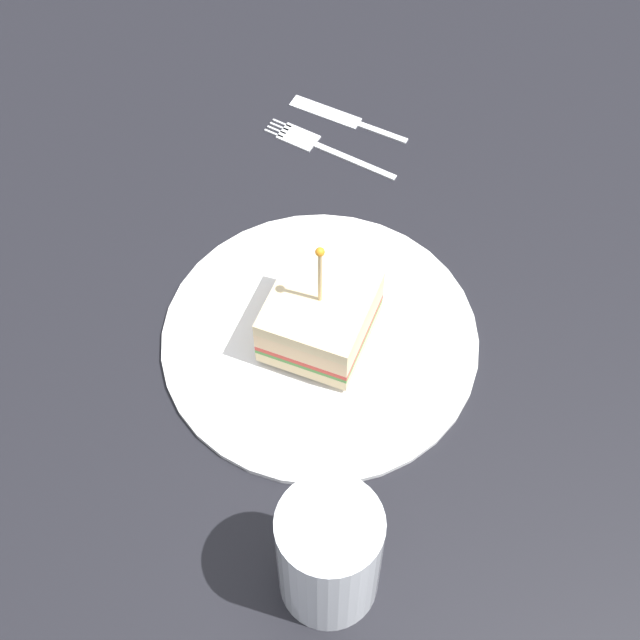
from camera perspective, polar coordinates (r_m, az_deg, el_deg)
name	(u,v)px	position (r cm, az deg, el deg)	size (l,w,h in cm)	color
ground_plane	(320,347)	(78.41, 0.00, -1.60)	(119.78, 119.78, 2.00)	black
plate	(320,337)	(77.16, 0.00, -1.02)	(25.28, 25.28, 0.97)	white
sandwich_half_center	(322,316)	(74.75, 0.13, 0.23)	(11.08, 11.13, 11.01)	beige
drink_glass	(329,556)	(64.38, 0.54, -13.72)	(6.79, 6.79, 10.64)	beige
fork	(316,144)	(90.60, -0.26, 10.31)	(9.33, 11.03, 0.35)	silver
knife	(342,117)	(93.02, 1.33, 11.83)	(8.80, 9.55, 0.35)	silver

